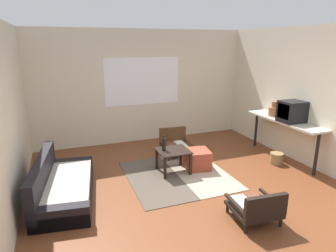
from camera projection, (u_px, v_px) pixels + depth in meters
The scene contains 15 objects.
ground_plane at pixel (196, 195), 4.71m from camera, with size 7.80×7.80×0.00m, color brown.
far_wall_with_window at pixel (142, 87), 7.09m from camera, with size 5.60×0.13×2.70m.
side_wall_right at pixel (317, 99), 5.53m from camera, with size 0.12×6.60×2.70m, color beige.
side_wall_left at pixel (1, 126), 3.70m from camera, with size 0.12×6.60×2.70m, color beige.
area_rug at pixel (177, 175), 5.41m from camera, with size 1.81×1.92×0.01m.
couch at pixel (61, 186), 4.58m from camera, with size 1.04×1.93×0.67m.
coffee_table at pixel (173, 155), 5.45m from camera, with size 0.58×0.55×0.44m.
armchair_by_window at pixel (175, 143), 6.41m from camera, with size 0.65×0.67×0.55m.
armchair_striped_foreground at pixel (257, 207), 3.94m from camera, with size 0.66×0.64×0.50m.
ottoman_orange at pixel (197, 159), 5.67m from camera, with size 0.47×0.47×0.37m, color #993D28.
console_shelf at pixel (284, 124), 6.00m from camera, with size 0.45×1.88×0.86m.
crt_television at pixel (292, 111), 5.76m from camera, with size 0.46×0.40×0.42m.
clay_vase at pixel (274, 111), 6.25m from camera, with size 0.23×0.23×0.32m.
glass_bottle at pixel (164, 144), 5.40m from camera, with size 0.07×0.07×0.30m.
wicker_basket at pixel (276, 158), 5.91m from camera, with size 0.26×0.26×0.23m, color olive.
Camera 1 is at (-1.93, -3.79, 2.36)m, focal length 31.07 mm.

